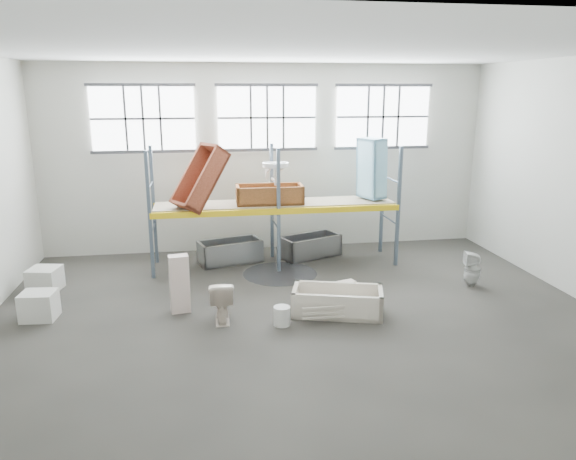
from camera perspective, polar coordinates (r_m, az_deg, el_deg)
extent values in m
cube|color=#43403A|center=(10.61, 1.33, -9.63)|extent=(12.00, 10.00, 0.10)
cube|color=silver|center=(9.71, 1.51, 19.00)|extent=(12.00, 10.00, 0.10)
cube|color=#BAB9AC|center=(14.78, -2.24, 7.57)|extent=(12.00, 0.10, 5.00)
cube|color=#A8A89B|center=(5.13, 11.95, -6.28)|extent=(12.00, 0.10, 5.00)
cube|color=white|center=(14.53, -15.10, 11.32)|extent=(2.60, 0.04, 1.60)
cube|color=white|center=(14.58, -2.23, 11.81)|extent=(2.60, 0.04, 1.60)
cube|color=white|center=(15.31, 10.00, 11.74)|extent=(2.60, 0.04, 1.60)
cube|color=slate|center=(12.78, -14.45, 1.45)|extent=(0.08, 0.08, 3.00)
cube|color=slate|center=(13.95, -14.04, 2.55)|extent=(0.08, 0.08, 3.00)
cube|color=slate|center=(12.85, -1.01, 1.98)|extent=(0.08, 0.08, 3.00)
cube|color=slate|center=(14.01, -1.72, 3.04)|extent=(0.08, 0.08, 3.00)
cube|color=slate|center=(13.60, 11.61, 2.39)|extent=(0.08, 0.08, 3.00)
cube|color=slate|center=(14.70, 9.97, 3.37)|extent=(0.08, 0.08, 3.00)
cube|color=yellow|center=(12.85, -1.01, 1.98)|extent=(6.00, 0.10, 0.14)
cube|color=yellow|center=(14.01, -1.72, 3.04)|extent=(6.00, 0.10, 0.14)
cube|color=gray|center=(13.41, -1.38, 2.87)|extent=(5.90, 1.10, 0.03)
cylinder|color=black|center=(13.07, -0.85, -4.63)|extent=(1.80, 1.80, 0.00)
cube|color=silver|center=(11.29, 6.07, -6.38)|extent=(0.46, 0.33, 0.39)
imported|color=beige|center=(11.13, 4.32, -7.30)|extent=(0.57, 0.57, 0.16)
imported|color=beige|center=(10.45, -7.05, -7.38)|extent=(0.49, 0.82, 0.82)
cube|color=beige|center=(10.92, -11.42, -5.61)|extent=(0.41, 0.30, 1.17)
imported|color=silver|center=(12.85, 18.95, -3.92)|extent=(0.44, 0.43, 0.80)
imported|color=white|center=(13.14, -1.31, 4.91)|extent=(0.73, 0.62, 0.57)
cylinder|color=silver|center=(10.26, -0.66, -9.08)|extent=(0.38, 0.38, 0.37)
cube|color=silver|center=(11.54, -24.87, -7.28)|extent=(0.68, 0.60, 0.54)
cube|color=beige|center=(13.08, -24.35, -4.77)|extent=(0.73, 0.73, 0.52)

